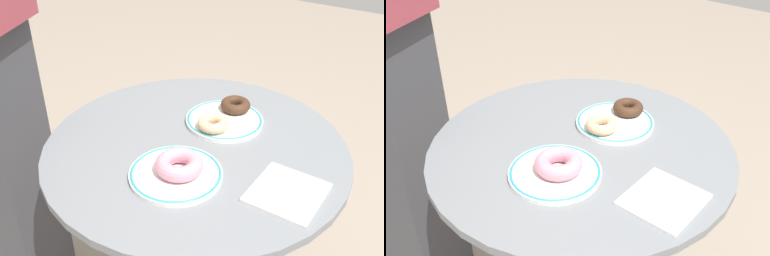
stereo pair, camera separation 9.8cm
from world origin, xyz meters
TOP-DOWN VIEW (x-y plane):
  - cafe_table at (0.00, 0.00)m, footprint 0.68×0.68m
  - plate_left at (-0.12, -0.03)m, footprint 0.19×0.19m
  - plate_right at (0.12, -0.01)m, footprint 0.19×0.19m
  - donut_pink_frosted at (-0.11, -0.03)m, footprint 0.14×0.14m
  - donut_chocolate at (0.17, -0.01)m, footprint 0.09×0.09m
  - donut_glazed at (0.07, -0.01)m, footprint 0.09×0.09m
  - paper_napkin at (-0.05, -0.24)m, footprint 0.14×0.13m

SIDE VIEW (x-z plane):
  - cafe_table at x=0.00m, z-range 0.13..0.83m
  - paper_napkin at x=-0.05m, z-range 0.70..0.71m
  - plate_right at x=0.12m, z-range 0.70..0.71m
  - plate_left at x=-0.12m, z-range 0.70..0.71m
  - donut_chocolate at x=0.17m, z-range 0.71..0.74m
  - donut_glazed at x=0.07m, z-range 0.71..0.74m
  - donut_pink_frosted at x=-0.11m, z-range 0.71..0.75m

